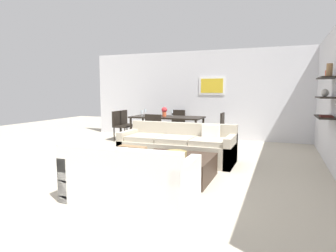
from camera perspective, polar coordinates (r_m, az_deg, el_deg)
name	(u,v)px	position (r m, az deg, el deg)	size (l,w,h in m)	color
ground_plane	(166,164)	(5.98, -0.31, -7.39)	(18.00, 18.00, 0.00)	#BCB29E
back_wall_unit	(218,95)	(9.11, 9.66, 5.97)	(8.40, 0.09, 2.70)	silver
right_wall_shelf_unit	(336,97)	(6.06, 29.84, 4.83)	(0.34, 8.20, 2.70)	silver
sofa_beige	(178,147)	(6.18, 1.88, -4.15)	(2.38, 0.90, 0.78)	#B2A893
loveseat_white	(130,180)	(4.00, -7.35, -10.27)	(1.69, 0.90, 0.78)	white
coffee_table	(175,167)	(4.99, 1.44, -8.00)	(1.22, 1.05, 0.38)	#38281E
decorative_bowl	(176,153)	(4.94, 1.64, -5.32)	(0.36, 0.36, 0.09)	#99844C
dining_table	(167,119)	(8.35, -0.18, 1.42)	(2.03, 0.91, 0.75)	black
dining_chair_left_far	(127,122)	(9.16, -8.04, 0.69)	(0.44, 0.44, 0.88)	black
dining_chair_head	(177,122)	(9.17, 1.78, 0.76)	(0.44, 0.44, 0.88)	black
dining_chair_left_near	(120,124)	(8.81, -9.33, 0.43)	(0.44, 0.44, 0.88)	black
dining_chair_right_far	(218,126)	(8.17, 9.69, -0.07)	(0.44, 0.44, 0.88)	black
dining_chair_foot	(155,129)	(7.58, -2.55, -0.50)	(0.44, 0.44, 0.88)	black
wine_glass_head	(172,112)	(8.71, 0.76, 2.79)	(0.06, 0.06, 0.17)	silver
wine_glass_left_far	(145,111)	(8.73, -4.42, 2.96)	(0.06, 0.06, 0.19)	silver
wine_glass_left_near	(142,112)	(8.53, -5.07, 2.73)	(0.07, 0.07, 0.17)	silver
centerpiece_vase	(164,111)	(8.35, -0.72, 2.91)	(0.16, 0.16, 0.27)	#D85933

